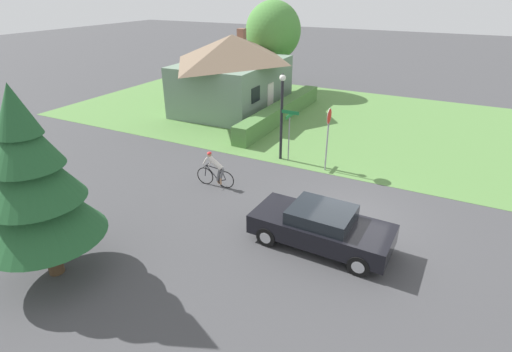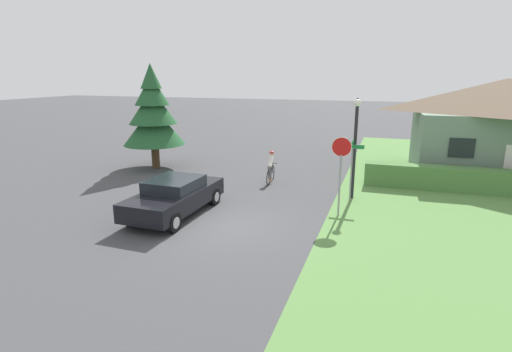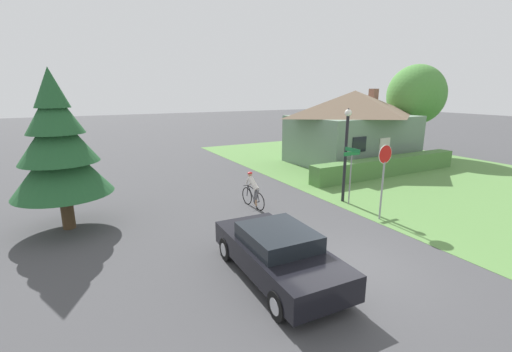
{
  "view_description": "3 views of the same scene",
  "coord_description": "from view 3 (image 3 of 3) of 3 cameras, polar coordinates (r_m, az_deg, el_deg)",
  "views": [
    {
      "loc": [
        -12.63,
        -2.67,
        7.71
      ],
      "look_at": [
        -1.29,
        3.21,
        1.61
      ],
      "focal_mm": 28.0,
      "sensor_mm": 36.0,
      "label": 1
    },
    {
      "loc": [
        5.25,
        -11.9,
        5.05
      ],
      "look_at": [
        0.14,
        3.43,
        0.93
      ],
      "focal_mm": 28.0,
      "sensor_mm": 36.0,
      "label": 2
    },
    {
      "loc": [
        -6.45,
        -6.53,
        4.88
      ],
      "look_at": [
        -0.37,
        4.77,
        1.66
      ],
      "focal_mm": 24.0,
      "sensor_mm": 36.0,
      "label": 3
    }
  ],
  "objects": [
    {
      "name": "street_name_sign",
      "position": [
        15.25,
        15.57,
        1.71
      ],
      "size": [
        0.9,
        0.9,
        2.51
      ],
      "color": "gray",
      "rests_on": "ground"
    },
    {
      "name": "conifer_tall_near",
      "position": [
        13.65,
        -30.07,
        4.17
      ],
      "size": [
        3.3,
        3.3,
        5.64
      ],
      "color": "#4C3823",
      "rests_on": "ground"
    },
    {
      "name": "cottage_house",
      "position": [
        24.75,
        15.87,
        8.08
      ],
      "size": [
        8.89,
        6.22,
        5.01
      ],
      "rotation": [
        0.0,
        0.0,
        0.04
      ],
      "color": "slate",
      "rests_on": "ground"
    },
    {
      "name": "ground_plane",
      "position": [
        10.4,
        14.89,
        -14.43
      ],
      "size": [
        140.0,
        140.0,
        0.0
      ],
      "primitive_type": "plane",
      "color": "#424244"
    },
    {
      "name": "sedan_left_lane",
      "position": [
        9.28,
        3.67,
        -12.7
      ],
      "size": [
        2.05,
        4.54,
        1.38
      ],
      "rotation": [
        0.0,
        0.0,
        1.54
      ],
      "color": "black",
      "rests_on": "ground"
    },
    {
      "name": "street_lamp",
      "position": [
        15.45,
        14.79,
        4.91
      ],
      "size": [
        0.3,
        0.3,
        4.17
      ],
      "color": "black",
      "rests_on": "ground"
    },
    {
      "name": "hedge_row",
      "position": [
        21.68,
        21.08,
        1.54
      ],
      "size": [
        10.85,
        0.9,
        1.06
      ],
      "primitive_type": "cube",
      "color": "#4C7A3D",
      "rests_on": "ground"
    },
    {
      "name": "stop_sign",
      "position": [
        13.72,
        20.55,
        1.32
      ],
      "size": [
        0.71,
        0.07,
        2.93
      ],
      "rotation": [
        0.0,
        0.0,
        3.19
      ],
      "color": "gray",
      "rests_on": "ground"
    },
    {
      "name": "grass_verge_right",
      "position": [
        21.26,
        30.21,
        -1.14
      ],
      "size": [
        16.0,
        36.0,
        0.01
      ],
      "primitive_type": "cube",
      "color": "#568442",
      "rests_on": "ground"
    },
    {
      "name": "deciduous_tree_right",
      "position": [
        29.16,
        25.12,
        12.13
      ],
      "size": [
        4.24,
        4.24,
        6.79
      ],
      "color": "#4C3823",
      "rests_on": "ground"
    },
    {
      "name": "cyclist",
      "position": [
        14.6,
        -0.49,
        -2.5
      ],
      "size": [
        0.44,
        1.75,
        1.53
      ],
      "rotation": [
        0.0,
        0.0,
        1.65
      ],
      "color": "black",
      "rests_on": "ground"
    }
  ]
}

